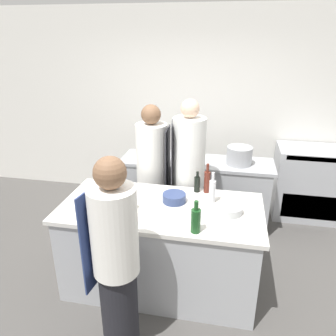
{
  "coord_description": "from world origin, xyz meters",
  "views": [
    {
      "loc": [
        0.59,
        -2.66,
        2.42
      ],
      "look_at": [
        0.0,
        0.35,
        1.15
      ],
      "focal_mm": 35.0,
      "sensor_mm": 36.0,
      "label": 1
    }
  ],
  "objects": [
    {
      "name": "bowl_mixing_large",
      "position": [
        0.64,
        0.0,
        0.94
      ],
      "size": [
        0.24,
        0.24,
        0.07
      ],
      "color": "#B7BABC",
      "rests_on": "prep_counter"
    },
    {
      "name": "chef_at_pass_far",
      "position": [
        0.16,
        0.69,
        0.9
      ],
      "size": [
        0.4,
        0.38,
        1.8
      ],
      "rotation": [
        0.0,
        0.0,
        1.73
      ],
      "color": "black",
      "rests_on": "ground_plane"
    },
    {
      "name": "ground_plane",
      "position": [
        0.0,
        0.0,
        0.0
      ],
      "size": [
        16.0,
        16.0,
        0.0
      ],
      "primitive_type": "plane",
      "color": "#4C4947"
    },
    {
      "name": "stockpot",
      "position": [
        0.73,
        1.25,
        1.02
      ],
      "size": [
        0.31,
        0.31,
        0.22
      ],
      "color": "#A8AAAF",
      "rests_on": "pass_counter"
    },
    {
      "name": "bowl_prep_small",
      "position": [
        -0.64,
        0.18,
        0.95
      ],
      "size": [
        0.24,
        0.24,
        0.08
      ],
      "color": "#B7BABC",
      "rests_on": "prep_counter"
    },
    {
      "name": "oven_range",
      "position": [
        1.71,
        1.77,
        0.5
      ],
      "size": [
        0.91,
        0.62,
        1.0
      ],
      "color": "#A8AAAF",
      "rests_on": "ground_plane"
    },
    {
      "name": "cutting_board",
      "position": [
        -0.33,
        0.17,
        0.91
      ],
      "size": [
        0.29,
        0.24,
        0.01
      ],
      "color": "white",
      "rests_on": "prep_counter"
    },
    {
      "name": "pass_counter",
      "position": [
        0.19,
        1.27,
        0.45
      ],
      "size": [
        1.96,
        0.56,
        0.9
      ],
      "color": "#A8AAAF",
      "rests_on": "ground_plane"
    },
    {
      "name": "bottle_wine",
      "position": [
        0.37,
        -0.36,
        1.02
      ],
      "size": [
        0.08,
        0.08,
        0.28
      ],
      "color": "#19471E",
      "rests_on": "prep_counter"
    },
    {
      "name": "bottle_olive_oil",
      "position": [
        0.47,
        0.18,
        1.03
      ],
      "size": [
        0.06,
        0.06,
        0.31
      ],
      "color": "silver",
      "rests_on": "prep_counter"
    },
    {
      "name": "bottle_sauce",
      "position": [
        -0.26,
        -0.11,
        0.98
      ],
      "size": [
        0.08,
        0.08,
        0.18
      ],
      "color": "#B2A84C",
      "rests_on": "prep_counter"
    },
    {
      "name": "bottle_vinegar",
      "position": [
        0.3,
        0.38,
        0.99
      ],
      "size": [
        0.06,
        0.06,
        0.22
      ],
      "color": "black",
      "rests_on": "prep_counter"
    },
    {
      "name": "chef_at_stove",
      "position": [
        -0.28,
        0.8,
        0.85
      ],
      "size": [
        0.38,
        0.36,
        1.7
      ],
      "rotation": [
        0.0,
        0.0,
        -1.52
      ],
      "color": "black",
      "rests_on": "ground_plane"
    },
    {
      "name": "chef_at_prep_near",
      "position": [
        -0.17,
        -0.79,
        0.85
      ],
      "size": [
        0.38,
        0.36,
        1.68
      ],
      "rotation": [
        0.0,
        0.0,
        1.42
      ],
      "color": "black",
      "rests_on": "ground_plane"
    },
    {
      "name": "bottle_cooking_oil",
      "position": [
        0.4,
        0.39,
        1.03
      ],
      "size": [
        0.06,
        0.06,
        0.31
      ],
      "color": "#5B2319",
      "rests_on": "prep_counter"
    },
    {
      "name": "prep_counter",
      "position": [
        0.0,
        0.0,
        0.45
      ],
      "size": [
        1.91,
        0.93,
        0.9
      ],
      "color": "#A8AAAF",
      "rests_on": "ground_plane"
    },
    {
      "name": "wall_back",
      "position": [
        0.0,
        2.13,
        1.4
      ],
      "size": [
        8.0,
        0.06,
        2.8
      ],
      "color": "silver",
      "rests_on": "ground_plane"
    },
    {
      "name": "bowl_ceramic_blue",
      "position": [
        0.11,
        0.11,
        0.95
      ],
      "size": [
        0.23,
        0.23,
        0.08
      ],
      "color": "navy",
      "rests_on": "prep_counter"
    }
  ]
}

